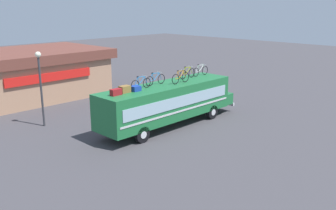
{
  "coord_description": "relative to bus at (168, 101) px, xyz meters",
  "views": [
    {
      "loc": [
        -17.39,
        -17.21,
        8.17
      ],
      "look_at": [
        0.13,
        0.0,
        1.5
      ],
      "focal_mm": 39.79,
      "sensor_mm": 36.0,
      "label": 1
    }
  ],
  "objects": [
    {
      "name": "ground_plane",
      "position": [
        -0.17,
        0.0,
        -1.76
      ],
      "size": [
        120.0,
        120.0,
        0.0
      ],
      "primitive_type": "plane",
      "color": "#423F44"
    },
    {
      "name": "bus",
      "position": [
        0.0,
        0.0,
        0.0
      ],
      "size": [
        11.59,
        2.65,
        2.95
      ],
      "color": "#1E6B38",
      "rests_on": "ground"
    },
    {
      "name": "luggage_bag_1",
      "position": [
        -4.45,
        -0.02,
        1.38
      ],
      "size": [
        0.68,
        0.34,
        0.38
      ],
      "primitive_type": "cube",
      "color": "maroon",
      "rests_on": "bus"
    },
    {
      "name": "luggage_bag_2",
      "position": [
        -3.65,
        0.15,
        1.4
      ],
      "size": [
        0.66,
        0.44,
        0.42
      ],
      "primitive_type": "cube",
      "color": "olive",
      "rests_on": "bus"
    },
    {
      "name": "luggage_bag_3",
      "position": [
        -2.9,
        0.04,
        1.35
      ],
      "size": [
        0.56,
        0.55,
        0.32
      ],
      "primitive_type": "cube",
      "color": "#193899",
      "rests_on": "bus"
    },
    {
      "name": "rooftop_bicycle_1",
      "position": [
        -2.28,
        0.2,
        1.55
      ],
      "size": [
        1.64,
        0.44,
        0.86
      ],
      "color": "black",
      "rests_on": "bus"
    },
    {
      "name": "rooftop_bicycle_2",
      "position": [
        -0.79,
        0.43,
        1.56
      ],
      "size": [
        1.74,
        0.44,
        0.87
      ],
      "color": "black",
      "rests_on": "bus"
    },
    {
      "name": "rooftop_bicycle_3",
      "position": [
        0.8,
        -0.37,
        1.57
      ],
      "size": [
        1.69,
        0.44,
        0.92
      ],
      "color": "black",
      "rests_on": "bus"
    },
    {
      "name": "rooftop_bicycle_4",
      "position": [
        2.43,
        0.45,
        1.56
      ],
      "size": [
        1.64,
        0.44,
        0.9
      ],
      "color": "black",
      "rests_on": "bus"
    },
    {
      "name": "rooftop_bicycle_5",
      "position": [
        3.89,
        0.42,
        1.56
      ],
      "size": [
        1.73,
        0.44,
        0.89
      ],
      "color": "black",
      "rests_on": "bus"
    },
    {
      "name": "roadside_building",
      "position": [
        -2.99,
        14.87,
        0.4
      ],
      "size": [
        13.55,
        9.06,
        4.21
      ],
      "color": "tan",
      "rests_on": "ground"
    },
    {
      "name": "street_lamp",
      "position": [
        -6.07,
        6.11,
        1.64
      ],
      "size": [
        0.39,
        0.39,
        5.15
      ],
      "color": "#38383D",
      "rests_on": "ground"
    }
  ]
}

